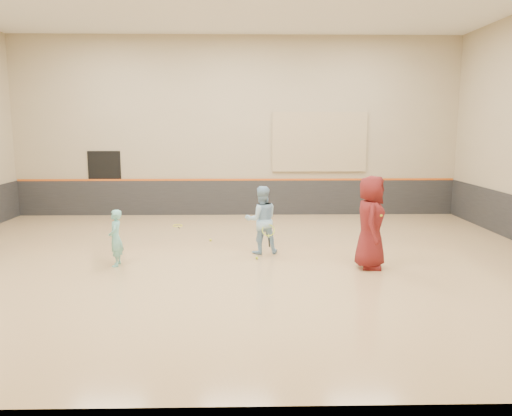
{
  "coord_description": "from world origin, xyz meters",
  "views": [
    {
      "loc": [
        0.28,
        -11.03,
        3.03
      ],
      "look_at": [
        0.53,
        0.4,
        1.15
      ],
      "focal_mm": 35.0,
      "sensor_mm": 36.0,
      "label": 1
    }
  ],
  "objects_px": {
    "girl": "(116,238)",
    "spare_racket": "(178,225)",
    "instructor": "(261,220)",
    "young_man": "(371,222)"
  },
  "relations": [
    {
      "from": "instructor",
      "to": "young_man",
      "type": "xyz_separation_m",
      "value": [
        2.3,
        -1.3,
        0.19
      ]
    },
    {
      "from": "girl",
      "to": "instructor",
      "type": "height_order",
      "value": "instructor"
    },
    {
      "from": "girl",
      "to": "young_man",
      "type": "relative_size",
      "value": 0.62
    },
    {
      "from": "instructor",
      "to": "young_man",
      "type": "distance_m",
      "value": 2.65
    },
    {
      "from": "girl",
      "to": "instructor",
      "type": "relative_size",
      "value": 0.76
    },
    {
      "from": "girl",
      "to": "spare_racket",
      "type": "distance_m",
      "value": 4.49
    },
    {
      "from": "girl",
      "to": "spare_racket",
      "type": "height_order",
      "value": "girl"
    },
    {
      "from": "girl",
      "to": "young_man",
      "type": "bearing_deg",
      "value": 82.99
    },
    {
      "from": "girl",
      "to": "instructor",
      "type": "xyz_separation_m",
      "value": [
        3.21,
        1.04,
        0.19
      ]
    },
    {
      "from": "spare_racket",
      "to": "young_man",
      "type": "bearing_deg",
      "value": -44.31
    }
  ]
}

